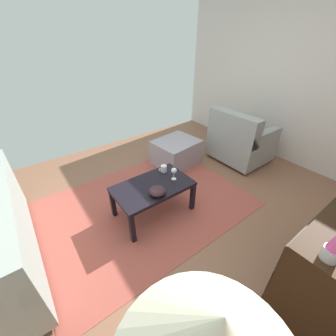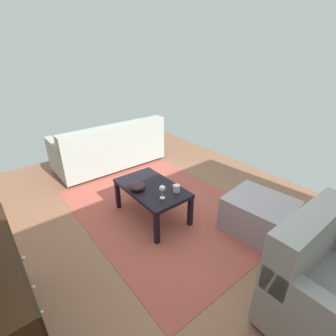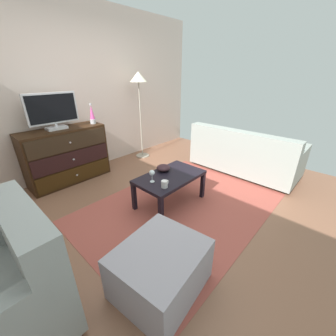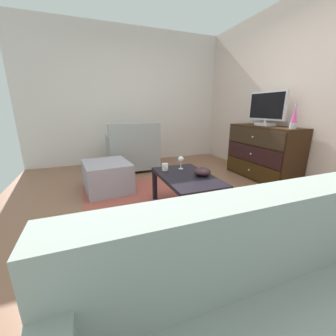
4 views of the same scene
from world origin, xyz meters
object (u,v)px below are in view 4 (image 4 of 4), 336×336
lava_lamp (294,118)px  armchair (133,151)px  mug (165,167)px  ottoman (107,176)px  tv (267,108)px  coffee_table (187,180)px  wine_glass (181,160)px  dresser (262,153)px  bowl_decorative (202,172)px

lava_lamp → armchair: size_ratio=0.37×
mug → ottoman: mug is taller
tv → armchair: 2.42m
coffee_table → wine_glass: 0.33m
dresser → ottoman: bearing=-98.2°
armchair → mug: bearing=2.1°
coffee_table → mug: mug is taller
bowl_decorative → armchair: armchair is taller
lava_lamp → ottoman: 2.70m
dresser → lava_lamp: lava_lamp is taller
dresser → mug: bearing=-79.2°
wine_glass → bowl_decorative: bearing=19.9°
tv → ottoman: size_ratio=1.02×
wine_glass → armchair: 1.66m
mug → ottoman: 0.98m
mug → dresser: bearing=100.8°
armchair → ottoman: (0.93, -0.56, -0.15)m
ottoman → coffee_table: bearing=38.7°
dresser → bowl_decorative: size_ratio=6.54×
tv → mug: (0.40, -1.87, -0.68)m
dresser → mug: size_ratio=10.77×
wine_glass → mug: bearing=-88.8°
tv → coffee_table: 1.99m
wine_glass → ottoman: size_ratio=0.22×
coffee_table → ottoman: bearing=-141.3°
bowl_decorative → tv: bearing=115.0°
mug → armchair: armchair is taller
tv → bowl_decorative: size_ratio=3.80×
mug → armchair: 1.64m
mug → bowl_decorative: bearing=45.6°
bowl_decorative → ottoman: 1.42m
wine_glass → armchair: size_ratio=0.18×
tv → wine_glass: size_ratio=4.55×
coffee_table → wine_glass: wine_glass is taller
tv → coffee_table: tv is taller
mug → armchair: bearing=-177.9°
dresser → armchair: bearing=-124.0°
tv → bowl_decorative: (0.72, -1.54, -0.68)m
ottoman → tv: bearing=83.0°
bowl_decorative → mug: bearing=-134.4°
coffee_table → wine_glass: size_ratio=5.79×
tv → bowl_decorative: tv is taller
coffee_table → armchair: 1.92m
bowl_decorative → armchair: (-1.95, -0.39, -0.11)m
mug → bowl_decorative: 0.45m
dresser → wine_glass: 1.67m
lava_lamp → bowl_decorative: 1.58m
lava_lamp → mug: size_ratio=2.89×
lava_lamp → coffee_table: size_ratio=0.36×
wine_glass → bowl_decorative: size_ratio=0.84×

